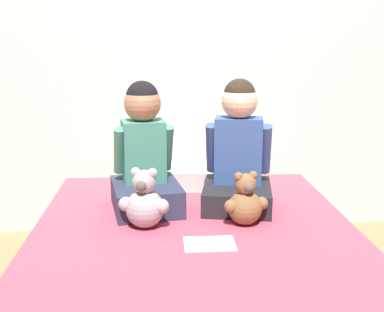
# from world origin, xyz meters

# --- Properties ---
(wall_behind_bed) EXTENTS (8.00, 0.06, 2.50)m
(wall_behind_bed) POSITION_xyz_m (0.00, 1.11, 1.25)
(wall_behind_bed) COLOR silver
(wall_behind_bed) RESTS_ON ground_plane
(bed) EXTENTS (1.46, 2.02, 0.36)m
(bed) POSITION_xyz_m (0.00, 0.00, 0.18)
(bed) COLOR brown
(bed) RESTS_ON ground_plane
(child_on_left) EXTENTS (0.38, 0.43, 0.63)m
(child_on_left) POSITION_xyz_m (-0.23, 0.46, 0.62)
(child_on_left) COLOR #282D47
(child_on_left) RESTS_ON bed
(child_on_right) EXTENTS (0.39, 0.42, 0.64)m
(child_on_right) POSITION_xyz_m (0.23, 0.46, 0.63)
(child_on_right) COLOR black
(child_on_right) RESTS_ON bed
(teddy_bear_held_by_left_child) EXTENTS (0.23, 0.17, 0.27)m
(teddy_bear_held_by_left_child) POSITION_xyz_m (-0.22, 0.19, 0.48)
(teddy_bear_held_by_left_child) COLOR #939399
(teddy_bear_held_by_left_child) RESTS_ON bed
(teddy_bear_held_by_right_child) EXTENTS (0.20, 0.16, 0.25)m
(teddy_bear_held_by_right_child) POSITION_xyz_m (0.23, 0.20, 0.47)
(teddy_bear_held_by_right_child) COLOR brown
(teddy_bear_held_by_right_child) RESTS_ON bed
(pillow_at_headboard) EXTENTS (0.50, 0.31, 0.11)m
(pillow_at_headboard) POSITION_xyz_m (0.00, 0.82, 0.42)
(pillow_at_headboard) COLOR silver
(pillow_at_headboard) RESTS_ON bed
(sign_card) EXTENTS (0.21, 0.15, 0.00)m
(sign_card) POSITION_xyz_m (0.05, -0.01, 0.37)
(sign_card) COLOR white
(sign_card) RESTS_ON bed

